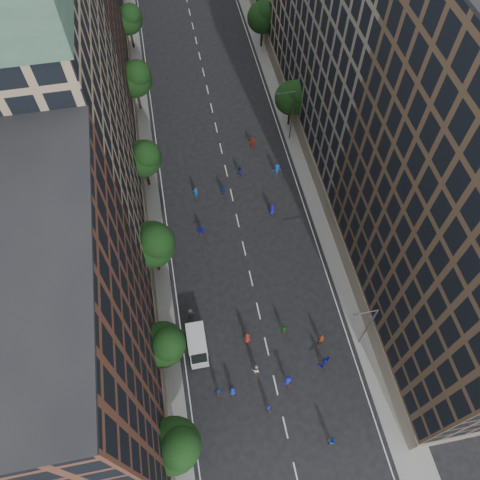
{
  "coord_description": "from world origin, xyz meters",
  "views": [
    {
      "loc": [
        -6.52,
        -4.12,
        52.07
      ],
      "look_at": [
        -0.51,
        27.12,
        2.0
      ],
      "focal_mm": 35.0,
      "sensor_mm": 36.0,
      "label": 1
    }
  ],
  "objects": [
    {
      "name": "sidewalk_left",
      "position": [
        -12.0,
        47.5,
        0.07
      ],
      "size": [
        4.0,
        105.0,
        0.15
      ],
      "primitive_type": "cube",
      "color": "slate",
      "rests_on": "ground"
    },
    {
      "name": "skater_14",
      "position": [
        1.79,
        39.49,
        0.76
      ],
      "size": [
        0.9,
        0.81,
        1.52
      ],
      "primitive_type": "imported",
      "rotation": [
        0.0,
        0.0,
        2.76
      ],
      "color": "#121B92",
      "rests_on": "ground"
    },
    {
      "name": "bldg_left_c",
      "position": [
        -19.0,
        58.0,
        14.0
      ],
      "size": [
        14.0,
        20.0,
        28.0
      ],
      "primitive_type": "cube",
      "color": "brown",
      "rests_on": "ground"
    },
    {
      "name": "skater_3",
      "position": [
        1.27,
        8.93,
        0.93
      ],
      "size": [
        1.35,
        1.02,
        1.86
      ],
      "primitive_type": "imported",
      "rotation": [
        0.0,
        0.0,
        3.44
      ],
      "color": "#151CB1",
      "rests_on": "ground"
    },
    {
      "name": "streetlamp_near",
      "position": [
        10.37,
        12.0,
        5.17
      ],
      "size": [
        2.64,
        0.22,
        9.06
      ],
      "color": "#595B60",
      "rests_on": "ground"
    },
    {
      "name": "tree_left_1",
      "position": [
        -11.02,
        13.86,
        5.55
      ],
      "size": [
        4.8,
        4.8,
        8.21
      ],
      "color": "black",
      "rests_on": "ground"
    },
    {
      "name": "skater_8",
      "position": [
        -1.87,
        10.87,
        0.87
      ],
      "size": [
        0.86,
        0.68,
        1.73
      ],
      "primitive_type": "imported",
      "rotation": [
        0.0,
        0.0,
        3.17
      ],
      "color": "silver",
      "rests_on": "ground"
    },
    {
      "name": "skater_4",
      "position": [
        -6.34,
        9.29,
        0.83
      ],
      "size": [
        0.99,
        0.45,
        1.66
      ],
      "primitive_type": "imported",
      "rotation": [
        0.0,
        0.0,
        3.1
      ],
      "color": "navy",
      "rests_on": "ground"
    },
    {
      "name": "tree_right_b",
      "position": [
        11.39,
        67.85,
        5.96
      ],
      "size": [
        5.2,
        5.2,
        8.83
      ],
      "color": "black",
      "rests_on": "ground"
    },
    {
      "name": "tree_right_a",
      "position": [
        11.38,
        47.85,
        5.63
      ],
      "size": [
        5.0,
        5.0,
        8.39
      ],
      "color": "black",
      "rests_on": "ground"
    },
    {
      "name": "sidewalk_right",
      "position": [
        12.0,
        47.5,
        0.07
      ],
      "size": [
        4.0,
        105.0,
        0.15
      ],
      "primitive_type": "cube",
      "color": "slate",
      "rests_on": "ground"
    },
    {
      "name": "skater_2",
      "position": [
        4.18,
        2.24,
        0.94
      ],
      "size": [
        1.06,
        0.91,
        1.88
      ],
      "primitive_type": "imported",
      "rotation": [
        0.0,
        0.0,
        2.9
      ],
      "color": "#123E96",
      "rests_on": "ground"
    },
    {
      "name": "bldg_right_b",
      "position": [
        19.0,
        44.0,
        16.5
      ],
      "size": [
        14.0,
        28.0,
        33.0
      ],
      "primitive_type": "cube",
      "color": "#696157",
      "rests_on": "ground"
    },
    {
      "name": "streetlamp_far",
      "position": [
        10.37,
        45.0,
        5.17
      ],
      "size": [
        2.64,
        0.22,
        9.06
      ],
      "color": "#595B60",
      "rests_on": "ground"
    },
    {
      "name": "cargo_van",
      "position": [
        -7.8,
        14.77,
        1.31
      ],
      "size": [
        2.22,
        4.69,
        2.48
      ],
      "rotation": [
        0.0,
        0.0,
        -0.01
      ],
      "color": "silver",
      "rests_on": "ground"
    },
    {
      "name": "skater_0",
      "position": [
        -4.81,
        9.02,
        0.81
      ],
      "size": [
        0.84,
        0.59,
        1.63
      ],
      "primitive_type": "imported",
      "rotation": [
        0.0,
        0.0,
        3.23
      ],
      "color": "#1431A2",
      "rests_on": "ground"
    },
    {
      "name": "skater_5",
      "position": [
        5.77,
        10.17,
        0.92
      ],
      "size": [
        1.77,
        1.2,
        1.83
      ],
      "primitive_type": "imported",
      "rotation": [
        0.0,
        0.0,
        3.57
      ],
      "color": "#121698",
      "rests_on": "ground"
    },
    {
      "name": "skater_11",
      "position": [
        -5.14,
        30.35,
        0.77
      ],
      "size": [
        1.44,
        0.49,
        1.54
      ],
      "primitive_type": "imported",
      "rotation": [
        0.0,
        0.0,
        3.16
      ],
      "color": "#1816BA",
      "rests_on": "ground"
    },
    {
      "name": "skater_6",
      "position": [
        -2.07,
        14.61,
        0.95
      ],
      "size": [
        1.05,
        0.81,
        1.91
      ],
      "primitive_type": "imported",
      "rotation": [
        0.0,
        0.0,
        3.38
      ],
      "color": "maroon",
      "rests_on": "ground"
    },
    {
      "name": "bldg_left_b",
      "position": [
        -19.0,
        35.0,
        17.0
      ],
      "size": [
        14.0,
        26.0,
        34.0
      ],
      "primitive_type": "cube",
      "color": "#947C61",
      "rests_on": "ground"
    },
    {
      "name": "skater_10",
      "position": [
        2.33,
        14.83,
        0.84
      ],
      "size": [
        0.99,
        0.43,
        1.68
      ],
      "primitive_type": "imported",
      "rotation": [
        0.0,
        0.0,
        3.16
      ],
      "color": "#1E6528",
      "rests_on": "ground"
    },
    {
      "name": "tree_left_4",
      "position": [
        -11.0,
        55.84,
        6.1
      ],
      "size": [
        5.4,
        5.4,
        9.08
      ],
      "color": "black",
      "rests_on": "ground"
    },
    {
      "name": "skater_16",
      "position": [
        -1.14,
        36.21,
        0.88
      ],
      "size": [
        1.11,
        0.71,
        1.76
      ],
      "primitive_type": "imported",
      "rotation": [
        0.0,
        0.0,
        2.85
      ],
      "color": "navy",
      "rests_on": "ground"
    },
    {
      "name": "skater_9",
      "position": [
        -8.06,
        18.85,
        0.79
      ],
      "size": [
        1.05,
        0.64,
        1.58
      ],
      "primitive_type": "imported",
      "rotation": [
        0.0,
        0.0,
        3.09
      ],
      "color": "#434448",
      "rests_on": "ground"
    },
    {
      "name": "bldg_left_a",
      "position": [
        -19.0,
        11.0,
        15.0
      ],
      "size": [
        14.0,
        22.0,
        30.0
      ],
      "primitive_type": "cube",
      "color": "brown",
      "rests_on": "ground"
    },
    {
      "name": "tree_left_0",
      "position": [
        -11.01,
        3.85,
        5.96
      ],
      "size": [
        5.2,
        5.2,
        8.83
      ],
      "color": "black",
      "rests_on": "ground"
    },
    {
      "name": "ground",
      "position": [
        0.0,
        40.0,
        0.0
      ],
      "size": [
        240.0,
        240.0,
        0.0
      ],
      "primitive_type": "plane",
      "color": "black",
      "rests_on": "ground"
    },
    {
      "name": "skater_17",
      "position": [
        4.7,
        44.46,
        0.86
      ],
      "size": [
        1.64,
        0.72,
        1.71
      ],
      "primitive_type": "imported",
      "rotation": [
        0.0,
        0.0,
        3.28
      ],
      "color": "#A82D1C",
      "rests_on": "ground"
    },
    {
      "name": "skater_12",
      "position": [
        4.83,
        31.79,
        0.9
      ],
      "size": [
        0.98,
        0.74,
        1.81
      ],
      "primitive_type": "imported",
      "rotation": [
        0.0,
        0.0,
        3.35
      ],
      "color": "#1516AE",
      "rests_on": "ground"
    },
    {
      "name": "skater_7",
      "position": [
        6.22,
        12.87,
        0.88
      ],
      "size": [
        0.76,
        0.64,
        1.76
      ],
      "primitive_type": "imported",
      "rotation": [
        0.0,
        0.0,
        2.73
      ],
      "color": "maroon",
      "rests_on": "ground"
    },
    {
      "name": "tree_left_2",
      "position": [
        -10.99,
        25.83,
        6.36
      ],
      "size": [
        5.6,
        5.6,
        9.45
      ],
      "color": "black",
      "rests_on": "ground"
    },
    {
      "name": "tree_left_5",
      "position": [
        -11.02,
        71.86,
        5.68
      ],
      "size": [
        4.8,
        4.8,
        8.33
      ],
      "color": "black",
      "rests_on": "ground"
    },
    {
      "name": "tree_left_3",
      "position": [
        -11.02,
        39.85,
        5.82
      ],
      "size": [
        5.0,
        5.0,
        8.58
      ],
      "color": "black",
      "rests_on": "ground"
    },
    {
      "name": "skater_13",
      "position": [
        -4.94,
        36.55,
        0.94
      ],
      "size": [
        0.71,
        0.48,
        1.88
      ],
      "primitive_type": "imported",
      "rotation": [
        0.0,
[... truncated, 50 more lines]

